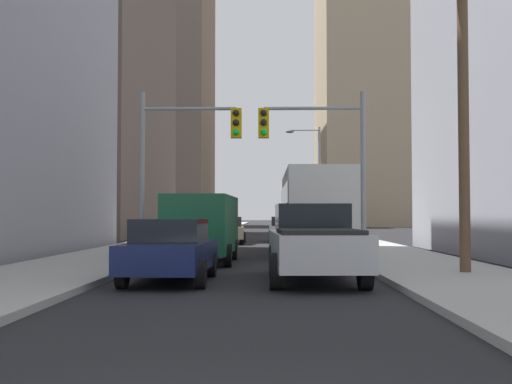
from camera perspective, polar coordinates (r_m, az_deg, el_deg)
sidewalk_left at (r=53.94m, az=-5.15°, el=-3.73°), size 3.86×160.00×0.15m
sidewalk_right at (r=53.84m, az=6.05°, el=-3.73°), size 3.86×160.00×0.15m
city_bus at (r=27.84m, az=5.13°, el=-1.44°), size 2.67×11.50×3.40m
pickup_truck_silver at (r=15.60m, az=5.25°, el=-4.59°), size 2.20×5.47×1.90m
cargo_van_green at (r=21.41m, az=-4.84°, el=-2.97°), size 2.16×5.27×2.26m
sedan_navy at (r=15.34m, az=-7.71°, el=-5.23°), size 1.95×4.26×1.52m
sedan_beige at (r=35.64m, az=-2.59°, el=-3.45°), size 1.96×4.27×1.52m
sedan_white at (r=38.81m, az=2.60°, el=-3.34°), size 1.95×4.23×1.52m
traffic_signal_near_left at (r=22.59m, az=-6.40°, el=4.07°), size 3.63×0.44×6.00m
traffic_signal_near_right at (r=22.48m, az=5.56°, el=4.12°), size 3.80×0.44×6.00m
utility_pole_right at (r=17.50m, az=18.19°, el=8.54°), size 2.20×0.28×9.09m
street_lamp_right at (r=42.30m, az=5.25°, el=1.86°), size 2.33×0.32×7.50m
building_left_mid_office at (r=55.67m, az=-21.06°, el=7.94°), size 23.21×23.49×22.37m
building_left_far_tower at (r=96.49m, az=-8.58°, el=10.50°), size 14.38×21.74×45.23m
building_right_far_highrise at (r=100.97m, az=12.37°, el=13.56°), size 22.69×22.06×57.56m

